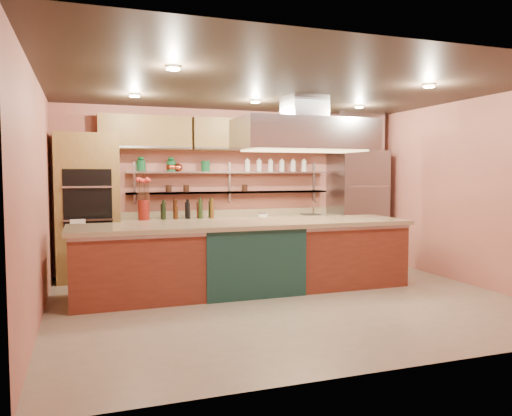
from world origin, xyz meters
name	(u,v)px	position (x,y,z in m)	size (l,w,h in m)	color
floor	(285,301)	(0.00, 0.00, -0.01)	(6.00, 5.00, 0.02)	gray
ceiling	(286,87)	(0.00, 0.00, 2.80)	(6.00, 5.00, 0.02)	black
wall_back	(232,189)	(0.00, 2.50, 1.40)	(6.00, 0.04, 2.80)	#B66856
wall_front	(400,207)	(0.00, -2.50, 1.40)	(6.00, 0.04, 2.80)	#B66856
wall_left	(37,199)	(-3.00, 0.00, 1.40)	(0.04, 5.00, 2.80)	#B66856
wall_right	(469,192)	(3.00, 0.00, 1.40)	(0.04, 5.00, 2.80)	#B66856
oven_stack	(88,207)	(-2.45, 2.18, 1.15)	(0.95, 0.64, 2.30)	brown
refrigerator	(357,207)	(2.35, 2.14, 1.05)	(0.95, 0.72, 2.10)	slate
back_counter	(234,244)	(-0.05, 2.20, 0.47)	(3.84, 0.64, 0.93)	tan
wall_shelf_lower	(231,192)	(-0.05, 2.37, 1.35)	(3.60, 0.26, 0.03)	#A1A4A8
wall_shelf_upper	(231,172)	(-0.05, 2.37, 1.70)	(3.60, 0.26, 0.03)	#A1A4A8
upper_cabinets	(235,135)	(0.00, 2.32, 2.35)	(4.60, 0.36, 0.55)	brown
range_hood	(304,135)	(0.57, 0.66, 2.25)	(2.00, 1.00, 0.45)	#A1A4A8
ceiling_downlights	(280,92)	(0.00, 0.20, 2.77)	(4.00, 2.80, 0.02)	#FFE5A5
island	(246,257)	(-0.33, 0.66, 0.50)	(4.75, 1.03, 0.99)	maroon
flower_vase	(144,210)	(-1.59, 2.15, 1.09)	(0.18, 0.18, 0.32)	maroon
oil_bottle_cluster	(188,210)	(-0.87, 2.15, 1.08)	(0.93, 0.27, 0.30)	black
kitchen_scale	(262,214)	(0.45, 2.15, 0.97)	(0.15, 0.12, 0.09)	silver
bar_faucet	(313,208)	(1.49, 2.25, 1.05)	(0.03, 0.03, 0.24)	silver
copper_kettle	(178,168)	(-0.99, 2.37, 1.78)	(0.17, 0.17, 0.14)	#C84C2E
green_canister	(206,166)	(-0.51, 2.37, 1.81)	(0.15, 0.15, 0.18)	#104B25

